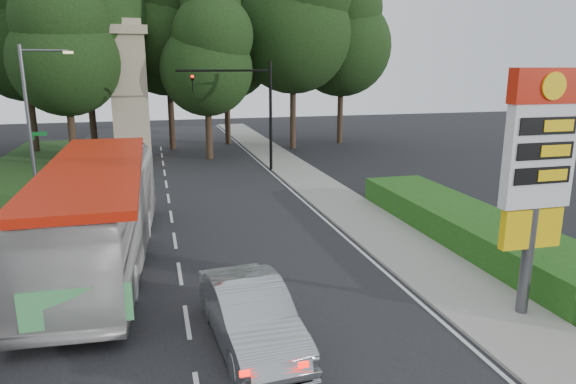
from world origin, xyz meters
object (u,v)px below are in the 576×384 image
object	(u,v)px
streetlight_signs	(32,112)
transit_bus	(99,214)
sedan_silver	(251,315)
traffic_signal_mast	(251,101)
monument	(130,91)
gas_station_pylon	(539,161)

from	to	relation	value
streetlight_signs	transit_bus	world-z (taller)	streetlight_signs
transit_bus	sedan_silver	xyz separation A→B (m)	(4.12, -6.91, -0.98)
traffic_signal_mast	transit_bus	size ratio (longest dim) A/B	0.55
streetlight_signs	transit_bus	distance (m)	13.69
streetlight_signs	monument	world-z (taller)	monument
gas_station_pylon	traffic_signal_mast	size ratio (longest dim) A/B	0.95
monument	gas_station_pylon	bearing A→B (deg)	-68.20
gas_station_pylon	sedan_silver	distance (m)	8.52
monument	sedan_silver	size ratio (longest dim) A/B	2.00
monument	sedan_silver	xyz separation A→B (m)	(3.50, -27.61, -4.28)
gas_station_pylon	transit_bus	xyz separation A→B (m)	(-11.82, 7.31, -2.64)
streetlight_signs	transit_bus	bearing A→B (deg)	-71.01
sedan_silver	monument	bearing A→B (deg)	92.32
transit_bus	sedan_silver	size ratio (longest dim) A/B	2.59
traffic_signal_mast	monument	world-z (taller)	monument
monument	transit_bus	distance (m)	20.96
transit_bus	streetlight_signs	bearing A→B (deg)	112.79
streetlight_signs	sedan_silver	distance (m)	21.68
monument	transit_bus	xyz separation A→B (m)	(-0.62, -20.69, -3.30)
traffic_signal_mast	sedan_silver	size ratio (longest dim) A/B	1.43
gas_station_pylon	traffic_signal_mast	xyz separation A→B (m)	(-3.52, 22.00, 0.22)
sedan_silver	gas_station_pylon	bearing A→B (deg)	-7.87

